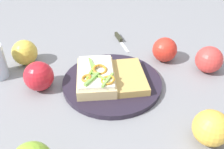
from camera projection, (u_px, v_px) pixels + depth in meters
name	position (u px, v px, depth m)	size (l,w,h in m)	color
ground_plane	(112.00, 84.00, 0.70)	(2.00, 2.00, 0.00)	slate
plate	(112.00, 82.00, 0.70)	(0.27, 0.27, 0.01)	#231C2A
sandwich	(96.00, 76.00, 0.68)	(0.17, 0.18, 0.05)	tan
bread_slice_side	(128.00, 77.00, 0.69)	(0.15, 0.09, 0.02)	tan
apple_1	(165.00, 50.00, 0.78)	(0.08, 0.08, 0.08)	red
apple_2	(211.00, 128.00, 0.52)	(0.08, 0.08, 0.08)	gold
apple_3	(209.00, 60.00, 0.73)	(0.08, 0.08, 0.08)	red
apple_4	(39.00, 76.00, 0.66)	(0.08, 0.08, 0.08)	red
apple_5	(25.00, 52.00, 0.76)	(0.08, 0.08, 0.08)	gold
knife	(120.00, 39.00, 0.90)	(0.06, 0.12, 0.01)	silver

